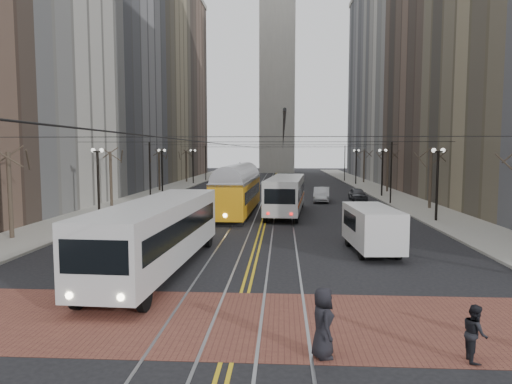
# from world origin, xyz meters

# --- Properties ---
(ground) EXTENTS (260.00, 260.00, 0.00)m
(ground) POSITION_xyz_m (0.00, 0.00, 0.00)
(ground) COLOR black
(ground) RESTS_ON ground
(sidewalk_left) EXTENTS (5.00, 140.00, 0.15)m
(sidewalk_left) POSITION_xyz_m (-15.00, 45.00, 0.07)
(sidewalk_left) COLOR gray
(sidewalk_left) RESTS_ON ground
(sidewalk_right) EXTENTS (5.00, 140.00, 0.15)m
(sidewalk_right) POSITION_xyz_m (15.00, 45.00, 0.07)
(sidewalk_right) COLOR gray
(sidewalk_right) RESTS_ON ground
(crosswalk_band) EXTENTS (25.00, 6.00, 0.01)m
(crosswalk_band) POSITION_xyz_m (0.00, -4.00, 0.01)
(crosswalk_band) COLOR brown
(crosswalk_band) RESTS_ON ground
(streetcar_rails) EXTENTS (4.80, 130.00, 0.02)m
(streetcar_rails) POSITION_xyz_m (0.00, 45.00, 0.00)
(streetcar_rails) COLOR gray
(streetcar_rails) RESTS_ON ground
(centre_lines) EXTENTS (0.42, 130.00, 0.01)m
(centre_lines) POSITION_xyz_m (0.00, 45.00, 0.01)
(centre_lines) COLOR gold
(centre_lines) RESTS_ON ground
(building_left_mid) EXTENTS (16.00, 20.00, 34.00)m
(building_left_mid) POSITION_xyz_m (-25.50, 46.00, 17.00)
(building_left_mid) COLOR slate
(building_left_mid) RESTS_ON ground
(building_left_midfar) EXTENTS (20.00, 20.00, 52.00)m
(building_left_midfar) POSITION_xyz_m (-27.50, 66.00, 26.00)
(building_left_midfar) COLOR gray
(building_left_midfar) RESTS_ON ground
(building_left_far) EXTENTS (16.00, 20.00, 40.00)m
(building_left_far) POSITION_xyz_m (-25.50, 86.00, 20.00)
(building_left_far) COLOR brown
(building_left_far) RESTS_ON ground
(building_right_mid) EXTENTS (16.00, 20.00, 34.00)m
(building_right_mid) POSITION_xyz_m (25.50, 46.00, 17.00)
(building_right_mid) COLOR brown
(building_right_mid) RESTS_ON ground
(building_right_midfar) EXTENTS (20.00, 20.00, 52.00)m
(building_right_midfar) POSITION_xyz_m (27.50, 66.00, 26.00)
(building_right_midfar) COLOR #B4B1A9
(building_right_midfar) RESTS_ON ground
(building_right_far) EXTENTS (16.00, 20.00, 40.00)m
(building_right_far) POSITION_xyz_m (25.50, 86.00, 20.00)
(building_right_far) COLOR slate
(building_right_far) RESTS_ON ground
(clock_tower) EXTENTS (12.00, 12.00, 66.00)m
(clock_tower) POSITION_xyz_m (0.00, 102.00, 35.96)
(clock_tower) COLOR #B2AFA5
(clock_tower) RESTS_ON ground
(lamp_posts) EXTENTS (27.60, 57.20, 5.60)m
(lamp_posts) POSITION_xyz_m (-0.00, 28.75, 2.80)
(lamp_posts) COLOR black
(lamp_posts) RESTS_ON ground
(street_trees) EXTENTS (31.68, 53.28, 5.60)m
(street_trees) POSITION_xyz_m (0.00, 35.25, 2.80)
(street_trees) COLOR #382D23
(street_trees) RESTS_ON ground
(trolley_wires) EXTENTS (25.96, 120.00, 6.60)m
(trolley_wires) POSITION_xyz_m (0.00, 34.83, 3.77)
(trolley_wires) COLOR black
(trolley_wires) RESTS_ON ground
(transit_bus) EXTENTS (3.40, 13.38, 3.32)m
(transit_bus) POSITION_xyz_m (-4.33, 2.20, 1.66)
(transit_bus) COLOR silver
(transit_bus) RESTS_ON ground
(streetcar) EXTENTS (3.20, 14.70, 3.45)m
(streetcar) POSITION_xyz_m (-2.50, 21.81, 1.72)
(streetcar) COLOR orange
(streetcar) RESTS_ON ground
(rear_bus) EXTENTS (3.80, 12.89, 3.31)m
(rear_bus) POSITION_xyz_m (1.80, 21.99, 1.66)
(rear_bus) COLOR #B9B9B9
(rear_bus) RESTS_ON ground
(cargo_van) EXTENTS (2.58, 5.89, 2.55)m
(cargo_van) POSITION_xyz_m (6.46, 6.68, 1.27)
(cargo_van) COLOR silver
(cargo_van) RESTS_ON ground
(sedan_grey) EXTENTS (1.76, 4.17, 1.41)m
(sedan_grey) POSITION_xyz_m (10.08, 33.77, 0.70)
(sedan_grey) COLOR #3F4147
(sedan_grey) RESTS_ON ground
(sedan_silver) EXTENTS (2.16, 5.01, 1.60)m
(sedan_silver) POSITION_xyz_m (5.83, 32.13, 0.80)
(sedan_silver) COLOR #A8AAAF
(sedan_silver) RESTS_ON ground
(pedestrian_a) EXTENTS (0.76, 1.03, 1.94)m
(pedestrian_a) POSITION_xyz_m (2.61, -6.50, 0.98)
(pedestrian_a) COLOR black
(pedestrian_a) RESTS_ON crosswalk_band
(pedestrian_c) EXTENTS (0.65, 0.80, 1.55)m
(pedestrian_c) POSITION_xyz_m (6.68, -6.50, 0.79)
(pedestrian_c) COLOR black
(pedestrian_c) RESTS_ON crosswalk_band
(pedestrian_d) EXTENTS (0.89, 1.19, 1.65)m
(pedestrian_d) POSITION_xyz_m (-6.00, -1.50, 0.84)
(pedestrian_d) COLOR black
(pedestrian_d) RESTS_ON crosswalk_band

